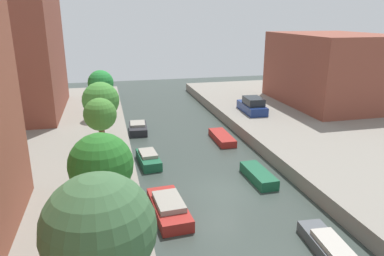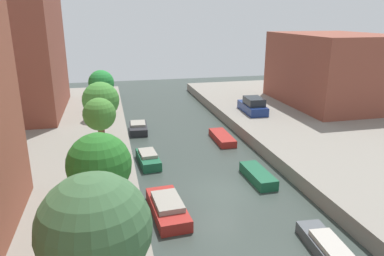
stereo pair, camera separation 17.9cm
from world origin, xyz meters
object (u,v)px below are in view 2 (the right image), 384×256
(street_tree_4, at_px, (101,100))
(street_tree_1, at_px, (95,230))
(moored_boat_left_3, at_px, (148,159))
(moored_boat_right_2, at_px, (328,249))
(low_block_right, at_px, (332,69))
(street_tree_3, at_px, (100,116))
(moored_boat_left_2, at_px, (168,207))
(moored_boat_right_3, at_px, (258,175))
(moored_boat_left_4, at_px, (138,128))
(parked_car, at_px, (253,106))
(moored_boat_right_4, at_px, (222,138))
(street_tree_5, at_px, (101,83))
(street_tree_2, at_px, (99,165))

(street_tree_4, bearing_deg, street_tree_1, -90.00)
(moored_boat_left_3, distance_m, moored_boat_right_2, 14.40)
(low_block_right, distance_m, street_tree_4, 26.15)
(street_tree_1, relative_size, street_tree_3, 1.14)
(moored_boat_left_2, bearing_deg, moored_boat_right_3, 23.65)
(moored_boat_left_4, distance_m, moored_boat_right_3, 14.13)
(street_tree_4, height_order, moored_boat_left_2, street_tree_4)
(moored_boat_left_2, bearing_deg, moored_boat_left_4, 90.89)
(moored_boat_left_2, relative_size, moored_boat_right_2, 1.03)
(street_tree_1, xyz_separation_m, moored_boat_left_2, (3.37, 8.67, -4.60))
(street_tree_1, height_order, moored_boat_left_4, street_tree_1)
(street_tree_3, height_order, moored_boat_right_2, street_tree_3)
(parked_car, height_order, moored_boat_right_2, parked_car)
(moored_boat_left_2, bearing_deg, low_block_right, 39.67)
(parked_car, bearing_deg, moored_boat_left_2, -125.83)
(parked_car, relative_size, moored_boat_right_2, 1.05)
(moored_boat_right_2, distance_m, moored_boat_right_4, 16.34)
(street_tree_5, distance_m, moored_boat_left_4, 5.60)
(street_tree_3, height_order, street_tree_4, street_tree_3)
(low_block_right, relative_size, moored_boat_left_4, 4.03)
(street_tree_1, bearing_deg, street_tree_4, 90.00)
(street_tree_5, distance_m, moored_boat_left_2, 18.35)
(parked_car, distance_m, moored_boat_right_4, 7.18)
(street_tree_2, xyz_separation_m, moored_boat_left_4, (3.13, 17.62, -3.89))
(street_tree_2, height_order, moored_boat_right_2, street_tree_2)
(moored_boat_left_4, height_order, moored_boat_right_2, moored_boat_left_4)
(low_block_right, height_order, moored_boat_left_2, low_block_right)
(street_tree_4, distance_m, parked_car, 16.33)
(street_tree_2, relative_size, moored_boat_left_4, 1.40)
(moored_boat_left_3, height_order, moored_boat_right_3, moored_boat_left_3)
(low_block_right, height_order, moored_boat_right_4, low_block_right)
(street_tree_5, xyz_separation_m, moored_boat_right_4, (10.08, -6.55, -4.12))
(parked_car, bearing_deg, street_tree_1, -121.19)
(moored_boat_right_4, bearing_deg, moored_boat_right_3, -90.80)
(street_tree_3, distance_m, street_tree_4, 6.41)
(street_tree_1, height_order, street_tree_5, street_tree_1)
(street_tree_1, distance_m, moored_boat_left_3, 17.02)
(street_tree_1, distance_m, moored_boat_right_2, 11.46)
(moored_boat_left_4, bearing_deg, parked_car, 4.04)
(moored_boat_left_2, bearing_deg, moored_boat_right_2, -38.99)
(street_tree_4, bearing_deg, moored_boat_right_2, -57.42)
(street_tree_3, height_order, street_tree_5, street_tree_3)
(moored_boat_right_3, bearing_deg, street_tree_5, 124.16)
(moored_boat_right_3, bearing_deg, moored_boat_left_3, 146.50)
(moored_boat_right_2, bearing_deg, parked_car, 76.66)
(low_block_right, relative_size, street_tree_1, 2.42)
(moored_boat_left_3, bearing_deg, parked_car, 36.27)
(street_tree_1, distance_m, street_tree_5, 26.26)
(moored_boat_right_3, bearing_deg, parked_car, 69.18)
(low_block_right, distance_m, moored_boat_left_3, 24.64)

